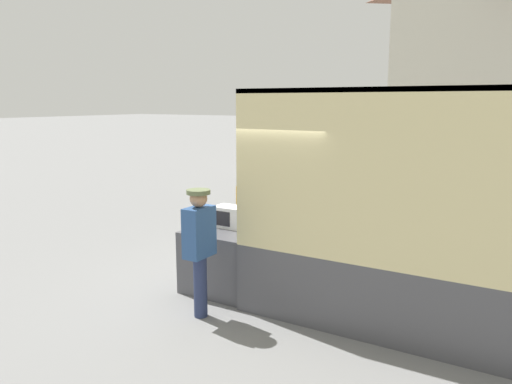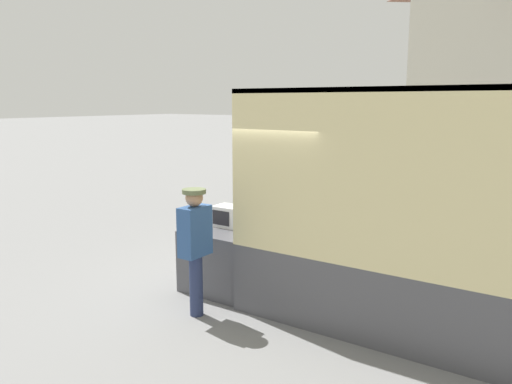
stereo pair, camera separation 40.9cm
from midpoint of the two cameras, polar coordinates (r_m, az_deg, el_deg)
ground_plane at (r=7.98m, az=0.90°, el=-10.57°), size 160.00×160.00×0.00m
tailgate_deck at (r=8.11m, az=-2.55°, el=-6.71°), size 1.12×2.15×0.94m
microwave at (r=7.67m, az=-4.53°, el=-2.84°), size 0.49×0.34×0.32m
portable_generator at (r=8.32m, az=-0.67°, el=-1.53°), size 0.75×0.43×0.51m
worker_person at (r=6.61m, az=-8.26°, el=-5.43°), size 0.31×0.44×1.73m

